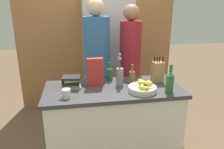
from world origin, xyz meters
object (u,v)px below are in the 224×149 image
Objects in this scene: bottle_oil at (170,82)px; bottle_wine at (132,76)px; fruit_bowl at (143,88)px; person_in_blue at (130,62)px; coffee_mug at (66,94)px; person_at_sink at (97,62)px; cereal_box at (95,72)px; refrigerator at (107,57)px; flower_vase at (120,75)px; book_stack at (71,82)px; bottle_vinegar at (109,73)px; knife_block at (158,72)px.

bottle_oil is 1.33× the size of bottle_wine.
person_in_blue is at bearing 85.48° from fruit_bowl.
person_at_sink reaches higher than coffee_mug.
cereal_box is at bearing 42.57° from coffee_mug.
refrigerator is 5.32× the size of flower_vase.
fruit_bowl is at bearing -83.76° from refrigerator.
flower_vase is 1.69× the size of book_stack.
cereal_box is 0.52m from person_at_sink.
person_in_blue is at bearing 47.80° from bottle_vinegar.
book_stack reaches higher than coffee_mug.
knife_block and bottle_oil have the same top height.
flower_vase is (-0.04, -1.21, 0.10)m from refrigerator.
refrigerator is 6.41× the size of bottle_oil.
person_at_sink is at bearing -159.63° from person_in_blue.
bottle_oil is (0.70, -0.33, -0.04)m from cereal_box.
book_stack is 0.65m from person_at_sink.
knife_block is 0.30m from bottle_wine.
cereal_box is 0.17× the size of person_in_blue.
book_stack is at bearing -124.70° from person_in_blue.
cereal_box is (-0.45, 0.25, 0.11)m from fruit_bowl.
person_at_sink is (0.07, 0.52, -0.03)m from cereal_box.
person_at_sink is (-0.10, 0.37, 0.04)m from bottle_vinegar.
person_in_blue reaches higher than bottle_vinegar.
flower_vase is 3.09× the size of coffee_mug.
bottle_vinegar is at bearing 164.71° from knife_block.
flower_vase is at bearing -169.50° from bottle_wine.
flower_vase is 0.26m from cereal_box.
person_in_blue is (0.52, 0.52, -0.06)m from cereal_box.
refrigerator is 1.02× the size of person_at_sink.
bottle_vinegar is at bearing 22.92° from book_stack.
knife_block reaches higher than bottle_wine.
person_at_sink reaches higher than fruit_bowl.
book_stack is (-0.96, -0.04, -0.05)m from knife_block.
flower_vase reaches higher than fruit_bowl.
refrigerator is at bearing 109.12° from knife_block.
person_at_sink is at bearing 126.82° from bottle_oil.
knife_block is (0.25, 0.26, 0.08)m from fruit_bowl.
coffee_mug is 0.54× the size of bottle_vinegar.
bottle_oil is at bearing -16.88° from book_stack.
flower_vase is 0.61m from person_in_blue.
person_in_blue is at bearing 109.96° from knife_block.
refrigerator is at bearing 70.34° from person_at_sink.
fruit_bowl is 0.76m from coffee_mug.
person_at_sink is (-0.38, 0.77, 0.08)m from fruit_bowl.
bottle_oil is 0.16× the size of person_at_sink.
fruit_bowl is 0.75m from book_stack.
fruit_bowl is 2.52× the size of coffee_mug.
flower_vase is at bearing 131.05° from fruit_bowl.
book_stack is (-0.52, -0.00, -0.06)m from flower_vase.
flower_vase is 1.21× the size of bottle_oil.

